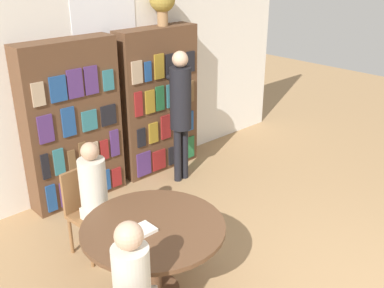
{
  "coord_description": "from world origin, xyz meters",
  "views": [
    {
      "loc": [
        -3.02,
        -1.08,
        2.88
      ],
      "look_at": [
        -0.11,
        2.05,
        1.05
      ],
      "focal_mm": 42.0,
      "sensor_mm": 36.0,
      "label": 1
    }
  ],
  "objects_px": {
    "reading_table": "(154,236)",
    "librarian_standing": "(180,104)",
    "seated_reader_left": "(97,195)",
    "bookshelf_left": "(73,124)",
    "flower_vase": "(162,1)",
    "seated_reader_right": "(134,286)",
    "chair_left_side": "(87,207)",
    "bookshelf_right": "(158,101)"
  },
  "relations": [
    {
      "from": "reading_table",
      "to": "librarian_standing",
      "type": "xyz_separation_m",
      "value": [
        1.66,
        1.5,
        0.47
      ]
    },
    {
      "from": "seated_reader_left",
      "to": "bookshelf_left",
      "type": "bearing_deg",
      "value": -116.13
    },
    {
      "from": "reading_table",
      "to": "librarian_standing",
      "type": "distance_m",
      "value": 2.29
    },
    {
      "from": "flower_vase",
      "to": "seated_reader_right",
      "type": "bearing_deg",
      "value": -133.47
    },
    {
      "from": "chair_left_side",
      "to": "seated_reader_left",
      "type": "height_order",
      "value": "seated_reader_left"
    },
    {
      "from": "flower_vase",
      "to": "reading_table",
      "type": "height_order",
      "value": "flower_vase"
    },
    {
      "from": "bookshelf_left",
      "to": "seated_reader_right",
      "type": "bearing_deg",
      "value": -110.99
    },
    {
      "from": "seated_reader_right",
      "to": "seated_reader_left",
      "type": "bearing_deg",
      "value": 116.98
    },
    {
      "from": "chair_left_side",
      "to": "seated_reader_right",
      "type": "bearing_deg",
      "value": 65.98
    },
    {
      "from": "bookshelf_left",
      "to": "seated_reader_right",
      "type": "xyz_separation_m",
      "value": [
        -0.97,
        -2.53,
        -0.26
      ]
    },
    {
      "from": "chair_left_side",
      "to": "librarian_standing",
      "type": "xyz_separation_m",
      "value": [
        1.75,
        0.54,
        0.56
      ]
    },
    {
      "from": "bookshelf_left",
      "to": "bookshelf_right",
      "type": "distance_m",
      "value": 1.31
    },
    {
      "from": "flower_vase",
      "to": "bookshelf_right",
      "type": "bearing_deg",
      "value": -177.73
    },
    {
      "from": "bookshelf_right",
      "to": "librarian_standing",
      "type": "bearing_deg",
      "value": -93.62
    },
    {
      "from": "bookshelf_left",
      "to": "seated_reader_left",
      "type": "relative_size",
      "value": 1.59
    },
    {
      "from": "chair_left_side",
      "to": "librarian_standing",
      "type": "bearing_deg",
      "value": -168.39
    },
    {
      "from": "flower_vase",
      "to": "chair_left_side",
      "type": "distance_m",
      "value": 2.82
    },
    {
      "from": "seated_reader_right",
      "to": "reading_table",
      "type": "bearing_deg",
      "value": 90.0
    },
    {
      "from": "bookshelf_right",
      "to": "librarian_standing",
      "type": "height_order",
      "value": "bookshelf_right"
    },
    {
      "from": "chair_left_side",
      "to": "seated_reader_right",
      "type": "relative_size",
      "value": 0.71
    },
    {
      "from": "reading_table",
      "to": "seated_reader_right",
      "type": "height_order",
      "value": "seated_reader_right"
    },
    {
      "from": "flower_vase",
      "to": "bookshelf_left",
      "type": "bearing_deg",
      "value": -179.81
    },
    {
      "from": "seated_reader_left",
      "to": "seated_reader_right",
      "type": "height_order",
      "value": "seated_reader_right"
    },
    {
      "from": "bookshelf_left",
      "to": "seated_reader_left",
      "type": "height_order",
      "value": "bookshelf_left"
    },
    {
      "from": "bookshelf_right",
      "to": "seated_reader_right",
      "type": "xyz_separation_m",
      "value": [
        -2.28,
        -2.53,
        -0.26
      ]
    },
    {
      "from": "reading_table",
      "to": "chair_left_side",
      "type": "xyz_separation_m",
      "value": [
        -0.09,
        0.96,
        -0.09
      ]
    },
    {
      "from": "bookshelf_left",
      "to": "librarian_standing",
      "type": "height_order",
      "value": "bookshelf_left"
    },
    {
      "from": "seated_reader_right",
      "to": "librarian_standing",
      "type": "bearing_deg",
      "value": 90.47
    },
    {
      "from": "reading_table",
      "to": "seated_reader_right",
      "type": "distance_m",
      "value": 0.8
    },
    {
      "from": "reading_table",
      "to": "bookshelf_right",
      "type": "bearing_deg",
      "value": 49.9
    },
    {
      "from": "bookshelf_right",
      "to": "seated_reader_left",
      "type": "height_order",
      "value": "bookshelf_right"
    },
    {
      "from": "flower_vase",
      "to": "seated_reader_left",
      "type": "distance_m",
      "value": 2.76
    },
    {
      "from": "chair_left_side",
      "to": "flower_vase",
      "type": "bearing_deg",
      "value": -156.8
    },
    {
      "from": "bookshelf_right",
      "to": "flower_vase",
      "type": "relative_size",
      "value": 3.95
    },
    {
      "from": "flower_vase",
      "to": "librarian_standing",
      "type": "distance_m",
      "value": 1.34
    },
    {
      "from": "bookshelf_left",
      "to": "reading_table",
      "type": "bearing_deg",
      "value": -100.77
    },
    {
      "from": "flower_vase",
      "to": "seated_reader_right",
      "type": "distance_m",
      "value": 3.83
    },
    {
      "from": "seated_reader_right",
      "to": "librarian_standing",
      "type": "distance_m",
      "value": 3.04
    },
    {
      "from": "flower_vase",
      "to": "seated_reader_right",
      "type": "xyz_separation_m",
      "value": [
        -2.4,
        -2.53,
        -1.57
      ]
    },
    {
      "from": "bookshelf_right",
      "to": "librarian_standing",
      "type": "relative_size",
      "value": 1.13
    },
    {
      "from": "bookshelf_right",
      "to": "librarian_standing",
      "type": "xyz_separation_m",
      "value": [
        -0.03,
        -0.5,
        0.08
      ]
    },
    {
      "from": "bookshelf_right",
      "to": "bookshelf_left",
      "type": "bearing_deg",
      "value": 180.0
    }
  ]
}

